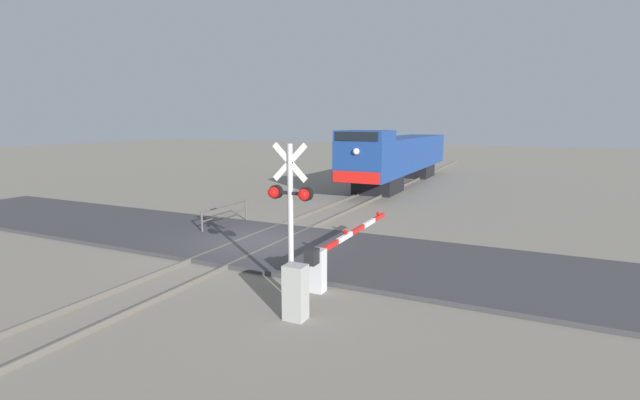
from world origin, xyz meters
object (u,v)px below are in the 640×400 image
object	(u,v)px
locomotive	(399,156)
crossing_gate	(331,255)
crossing_signal	(290,204)
guard_railing	(225,213)
utility_cabinet	(296,292)

from	to	relation	value
locomotive	crossing_gate	size ratio (longest dim) A/B	2.92
crossing_signal	guard_railing	size ratio (longest dim) A/B	1.27
locomotive	utility_cabinet	world-z (taller)	locomotive
utility_cabinet	guard_railing	size ratio (longest dim) A/B	0.41
locomotive	crossing_gate	world-z (taller)	locomotive
guard_railing	locomotive	bearing A→B (deg)	80.44
utility_cabinet	guard_railing	bearing A→B (deg)	136.32
locomotive	crossing_signal	xyz separation A→B (m)	(3.56, -22.20, 0.36)
crossing_signal	utility_cabinet	world-z (taller)	crossing_signal
crossing_gate	guard_railing	world-z (taller)	crossing_gate
locomotive	utility_cabinet	distance (m)	23.72
locomotive	guard_railing	distance (m)	16.82
guard_railing	crossing_signal	bearing A→B (deg)	-41.79
crossing_gate	locomotive	bearing A→B (deg)	100.91
crossing_gate	guard_railing	xyz separation A→B (m)	(-6.78, 4.20, -0.16)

